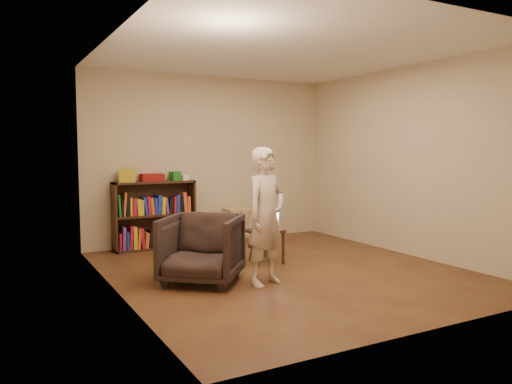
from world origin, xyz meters
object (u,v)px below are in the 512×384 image
laptop (265,224)px  person (266,216)px  bookshelf (154,219)px  side_table (263,235)px  armchair (202,249)px  stool (237,215)px

laptop → person: (-0.53, -0.97, 0.25)m
bookshelf → person: person is taller
bookshelf → laptop: size_ratio=2.41×
side_table → armchair: bearing=-154.2°
bookshelf → stool: bearing=-8.2°
stool → armchair: (-1.39, -1.92, -0.06)m
bookshelf → side_table: size_ratio=2.72×
armchair → side_table: size_ratio=1.88×
bookshelf → laptop: bearing=-56.3°
stool → bookshelf: bearing=171.8°
armchair → side_table: bearing=65.6°
armchair → person: size_ratio=0.55×
stool → person: person is taller
stool → armchair: size_ratio=0.65×
armchair → person: 0.80m
laptop → person: bearing=-73.8°
stool → side_table: (-0.32, -1.40, -0.07)m
bookshelf → person: 2.56m
person → bookshelf: bearing=80.5°
laptop → side_table: bearing=-85.3°
person → stool: bearing=50.6°
stool → person: (-0.79, -2.31, 0.31)m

